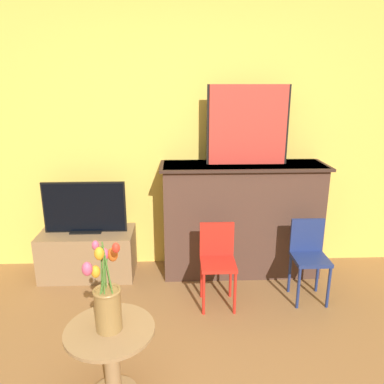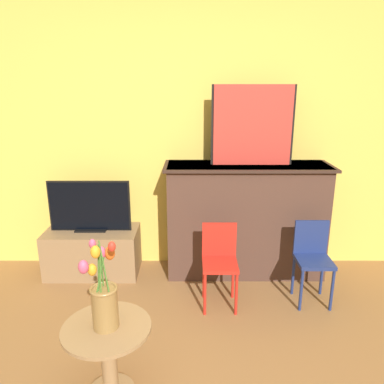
% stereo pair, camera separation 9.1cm
% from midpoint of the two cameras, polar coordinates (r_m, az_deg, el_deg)
% --- Properties ---
extents(wall_back, '(8.00, 0.06, 2.70)m').
position_cam_midpoint_polar(wall_back, '(3.52, -1.97, 9.78)').
color(wall_back, '#EAC651').
rests_on(wall_back, ground).
extents(fireplace_mantel, '(1.49, 0.45, 1.05)m').
position_cam_midpoint_polar(fireplace_mantel, '(3.52, 6.80, -3.92)').
color(fireplace_mantel, '#4C3328').
rests_on(fireplace_mantel, ground).
extents(painting, '(0.72, 0.03, 0.69)m').
position_cam_midpoint_polar(painting, '(3.34, 7.74, 10.05)').
color(painting, black).
rests_on(painting, fireplace_mantel).
extents(tv_stand, '(0.85, 0.43, 0.43)m').
position_cam_midpoint_polar(tv_stand, '(3.69, -16.21, -8.96)').
color(tv_stand, olive).
rests_on(tv_stand, ground).
extents(tv_monitor, '(0.74, 0.12, 0.47)m').
position_cam_midpoint_polar(tv_monitor, '(3.53, -16.76, -2.39)').
color(tv_monitor, black).
rests_on(tv_monitor, tv_stand).
extents(chair_red, '(0.28, 0.28, 0.67)m').
position_cam_midpoint_polar(chair_red, '(3.06, 3.05, -10.01)').
color(chair_red, red).
rests_on(chair_red, ground).
extents(chair_blue, '(0.28, 0.28, 0.67)m').
position_cam_midpoint_polar(chair_blue, '(3.26, 16.60, -8.94)').
color(chair_blue, navy).
rests_on(chair_blue, ground).
extents(side_table, '(0.50, 0.50, 0.46)m').
position_cam_midpoint_polar(side_table, '(2.34, -13.37, -22.68)').
color(side_table, '#99754C').
rests_on(side_table, ground).
extents(vase_tulips, '(0.19, 0.19, 0.54)m').
position_cam_midpoint_polar(vase_tulips, '(2.14, -14.07, -15.60)').
color(vase_tulips, olive).
rests_on(vase_tulips, side_table).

